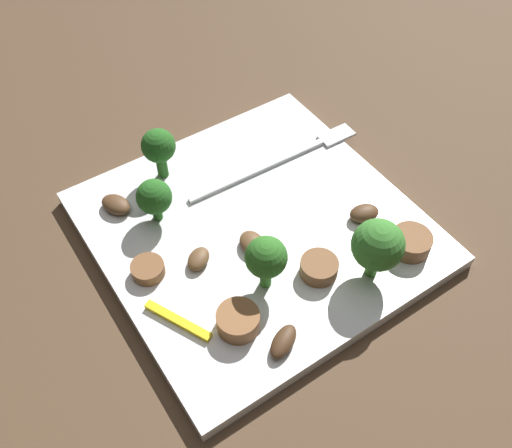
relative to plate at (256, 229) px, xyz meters
The scene contains 17 objects.
ground_plane 0.01m from the plate, ahead, with size 1.40×1.40×0.00m, color #4C3826.
plate is the anchor object (origin of this frame).
fork 0.09m from the plate, 36.07° to the left, with size 0.18×0.02×0.00m.
broccoli_floret_0 0.09m from the plate, 141.29° to the left, with size 0.03×0.03×0.04m.
broccoli_floret_1 0.11m from the plate, 111.61° to the left, with size 0.03×0.03×0.05m.
broccoli_floret_2 0.11m from the plate, 62.45° to the right, with size 0.04×0.04×0.06m.
broccoli_floret_3 0.07m from the plate, 116.76° to the right, with size 0.03×0.03×0.05m.
sausage_slice_0 0.10m from the plate, 131.42° to the right, with size 0.03×0.03×0.02m, color brown.
sausage_slice_1 0.07m from the plate, 79.05° to the right, with size 0.03×0.03×0.01m, color brown.
sausage_slice_2 0.13m from the plate, 45.34° to the right, with size 0.03×0.03×0.02m, color brown.
sausage_slice_3 0.10m from the plate, behind, with size 0.03×0.03×0.01m, color brown.
mushroom_0 0.06m from the plate, behind, with size 0.02×0.02×0.01m, color brown.
mushroom_1 0.09m from the plate, 29.52° to the right, with size 0.03×0.02×0.01m, color #4C331E.
mushroom_2 0.12m from the plate, 138.09° to the left, with size 0.03×0.02×0.01m, color #4C331E.
mushroom_3 0.12m from the plate, 113.94° to the right, with size 0.03×0.01×0.01m, color #422B19.
mushroom_4 0.03m from the plate, 131.33° to the right, with size 0.03×0.02×0.01m, color brown.
pepper_strip_1 0.11m from the plate, 155.25° to the right, with size 0.06×0.01×0.00m, color yellow.
Camera 1 is at (-0.17, -0.25, 0.38)m, focal length 39.20 mm.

